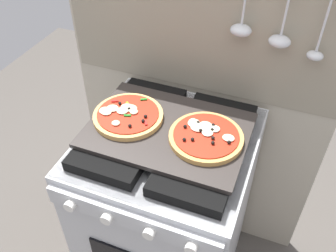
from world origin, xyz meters
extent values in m
cube|color=#B2A893|center=(0.00, 0.34, 0.78)|extent=(1.10, 0.03, 1.55)
cube|color=gray|center=(0.00, 0.32, 1.15)|extent=(1.08, 0.00, 0.56)
ellipsoid|color=silver|center=(0.15, 0.29, 1.17)|extent=(0.07, 0.06, 0.04)
cylinder|color=silver|center=(0.28, 0.29, 1.28)|extent=(0.01, 0.01, 0.20)
ellipsoid|color=silver|center=(0.28, 0.29, 1.15)|extent=(0.07, 0.06, 0.04)
cylinder|color=silver|center=(0.40, 0.29, 1.26)|extent=(0.01, 0.01, 0.24)
ellipsoid|color=silver|center=(0.40, 0.29, 1.12)|extent=(0.05, 0.05, 0.03)
cube|color=#B7BABF|center=(0.00, 0.00, 0.43)|extent=(0.60, 0.60, 0.86)
cube|color=black|center=(0.00, 0.00, 0.85)|extent=(0.59, 0.59, 0.01)
cube|color=black|center=(-0.14, 0.00, 0.88)|extent=(0.24, 0.51, 0.04)
cube|color=black|center=(0.14, 0.00, 0.88)|extent=(0.24, 0.51, 0.04)
cube|color=#B7BABF|center=(0.00, -0.31, 0.80)|extent=(0.58, 0.02, 0.07)
cylinder|color=silver|center=(-0.20, -0.33, 0.80)|extent=(0.04, 0.02, 0.04)
cylinder|color=silver|center=(-0.07, -0.33, 0.80)|extent=(0.04, 0.02, 0.04)
cylinder|color=silver|center=(0.07, -0.33, 0.80)|extent=(0.04, 0.02, 0.04)
cylinder|color=silver|center=(0.20, -0.33, 0.80)|extent=(0.04, 0.02, 0.04)
cube|color=#2D2826|center=(0.00, 0.00, 0.91)|extent=(0.54, 0.38, 0.02)
cylinder|color=tan|center=(-0.15, 0.00, 0.93)|extent=(0.24, 0.24, 0.02)
cylinder|color=#AD2614|center=(-0.15, 0.00, 0.94)|extent=(0.22, 0.22, 0.00)
ellipsoid|color=beige|center=(-0.13, 0.01, 0.94)|extent=(0.03, 0.03, 0.01)
ellipsoid|color=beige|center=(-0.16, 0.02, 0.94)|extent=(0.05, 0.04, 0.01)
ellipsoid|color=beige|center=(-0.17, 0.00, 0.94)|extent=(0.04, 0.04, 0.01)
ellipsoid|color=beige|center=(-0.23, -0.02, 0.94)|extent=(0.04, 0.04, 0.01)
ellipsoid|color=beige|center=(-0.22, -0.03, 0.94)|extent=(0.04, 0.03, 0.01)
ellipsoid|color=beige|center=(-0.15, 0.02, 0.94)|extent=(0.05, 0.04, 0.01)
ellipsoid|color=beige|center=(-0.21, 0.00, 0.94)|extent=(0.04, 0.04, 0.01)
ellipsoid|color=beige|center=(-0.16, -0.07, 0.94)|extent=(0.03, 0.03, 0.01)
sphere|color=black|center=(-0.08, 0.00, 0.94)|extent=(0.01, 0.01, 0.01)
sphere|color=black|center=(-0.15, 0.02, 0.94)|extent=(0.01, 0.01, 0.01)
cube|color=red|center=(-0.07, -0.03, 0.94)|extent=(0.02, 0.02, 0.00)
cube|color=#19721E|center=(-0.14, -0.02, 0.94)|extent=(0.03, 0.02, 0.00)
sphere|color=black|center=(-0.20, 0.03, 0.94)|extent=(0.01, 0.01, 0.01)
cube|color=red|center=(-0.22, 0.04, 0.94)|extent=(0.02, 0.02, 0.00)
cube|color=#19721E|center=(-0.13, 0.09, 0.94)|extent=(0.02, 0.02, 0.00)
sphere|color=black|center=(-0.08, -0.02, 0.94)|extent=(0.01, 0.01, 0.01)
cube|color=#19721E|center=(-0.18, 0.00, 0.94)|extent=(0.03, 0.01, 0.00)
cube|color=gold|center=(-0.17, 0.04, 0.94)|extent=(0.02, 0.02, 0.00)
sphere|color=black|center=(-0.11, -0.06, 0.94)|extent=(0.01, 0.01, 0.01)
cylinder|color=tan|center=(0.14, -0.01, 0.93)|extent=(0.24, 0.24, 0.02)
cylinder|color=#AD2614|center=(0.14, -0.01, 0.94)|extent=(0.22, 0.22, 0.00)
ellipsoid|color=beige|center=(0.21, 0.00, 0.94)|extent=(0.04, 0.03, 0.01)
ellipsoid|color=beige|center=(0.13, 0.03, 0.94)|extent=(0.05, 0.05, 0.01)
ellipsoid|color=beige|center=(0.10, 0.01, 0.94)|extent=(0.05, 0.04, 0.01)
ellipsoid|color=beige|center=(0.08, 0.03, 0.94)|extent=(0.04, 0.04, 0.01)
ellipsoid|color=beige|center=(0.08, 0.04, 0.94)|extent=(0.03, 0.03, 0.01)
ellipsoid|color=beige|center=(0.14, 0.00, 0.94)|extent=(0.04, 0.04, 0.01)
ellipsoid|color=beige|center=(0.12, 0.03, 0.94)|extent=(0.04, 0.04, 0.01)
ellipsoid|color=beige|center=(0.16, 0.03, 0.94)|extent=(0.03, 0.03, 0.01)
sphere|color=black|center=(0.09, 0.03, 0.94)|extent=(0.01, 0.01, 0.01)
sphere|color=black|center=(0.21, -0.02, 0.94)|extent=(0.01, 0.01, 0.01)
sphere|color=black|center=(0.15, 0.04, 0.94)|extent=(0.01, 0.01, 0.01)
sphere|color=black|center=(0.11, 0.00, 0.94)|extent=(0.01, 0.01, 0.01)
sphere|color=black|center=(0.10, -0.05, 0.94)|extent=(0.01, 0.01, 0.01)
sphere|color=black|center=(0.08, -0.06, 0.94)|extent=(0.01, 0.01, 0.01)
sphere|color=black|center=(0.15, 0.02, 0.94)|extent=(0.01, 0.01, 0.01)
sphere|color=black|center=(0.16, -0.02, 0.94)|extent=(0.01, 0.01, 0.01)
sphere|color=black|center=(0.06, 0.00, 0.94)|extent=(0.01, 0.01, 0.01)
sphere|color=black|center=(0.17, -0.04, 0.94)|extent=(0.01, 0.01, 0.01)
camera|label=1|loc=(0.34, -0.87, 1.75)|focal=39.40mm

